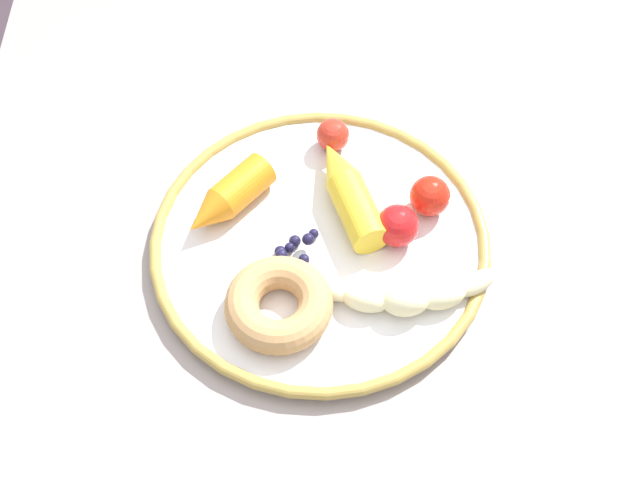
# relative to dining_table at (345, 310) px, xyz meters

# --- Properties ---
(dining_table) EXTENTS (1.28, 0.80, 0.75)m
(dining_table) POSITION_rel_dining_table_xyz_m (0.00, 0.00, 0.00)
(dining_table) COLOR gray
(dining_table) RESTS_ON ground_plane
(plate) EXTENTS (0.34, 0.34, 0.02)m
(plate) POSITION_rel_dining_table_xyz_m (0.03, 0.03, 0.10)
(plate) COLOR silver
(plate) RESTS_ON dining_table
(banana) EXTENTS (0.06, 0.19, 0.03)m
(banana) POSITION_rel_dining_table_xyz_m (-0.05, -0.05, 0.11)
(banana) COLOR beige
(banana) RESTS_ON plate
(carrot_orange) EXTENTS (0.10, 0.10, 0.04)m
(carrot_orange) POSITION_rel_dining_table_xyz_m (0.07, 0.12, 0.12)
(carrot_orange) COLOR orange
(carrot_orange) RESTS_ON plate
(carrot_yellow) EXTENTS (0.14, 0.07, 0.04)m
(carrot_yellow) POSITION_rel_dining_table_xyz_m (0.07, -0.00, 0.12)
(carrot_yellow) COLOR yellow
(carrot_yellow) RESTS_ON plate
(donut) EXTENTS (0.14, 0.14, 0.03)m
(donut) POSITION_rel_dining_table_xyz_m (-0.05, 0.07, 0.11)
(donut) COLOR tan
(donut) RESTS_ON plate
(blueberry_pile) EXTENTS (0.05, 0.04, 0.02)m
(blueberry_pile) POSITION_rel_dining_table_xyz_m (0.01, 0.05, 0.11)
(blueberry_pile) COLOR #191638
(blueberry_pile) RESTS_ON plate
(tomato_near) EXTENTS (0.04, 0.04, 0.04)m
(tomato_near) POSITION_rel_dining_table_xyz_m (0.06, -0.08, 0.12)
(tomato_near) COLOR red
(tomato_near) RESTS_ON plate
(tomato_mid) EXTENTS (0.03, 0.03, 0.03)m
(tomato_mid) POSITION_rel_dining_table_xyz_m (0.15, 0.01, 0.12)
(tomato_mid) COLOR red
(tomato_mid) RESTS_ON plate
(tomato_far) EXTENTS (0.04, 0.04, 0.04)m
(tomato_far) POSITION_rel_dining_table_xyz_m (0.03, -0.05, 0.12)
(tomato_far) COLOR red
(tomato_far) RESTS_ON plate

